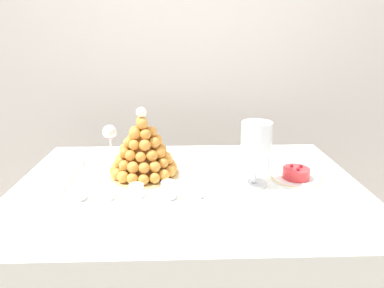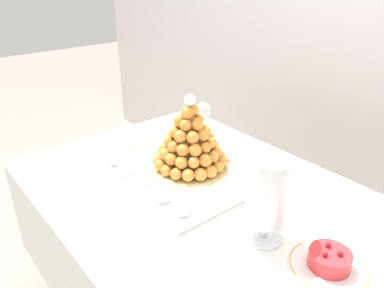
# 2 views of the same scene
# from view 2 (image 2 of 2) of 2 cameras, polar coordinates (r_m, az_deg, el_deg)

# --- Properties ---
(buffet_table) EXTENTS (1.33, 0.90, 0.74)m
(buffet_table) POSITION_cam_2_polar(r_m,az_deg,el_deg) (1.31, 2.29, -12.13)
(buffet_table) COLOR brown
(buffet_table) RESTS_ON ground_plane
(serving_tray) EXTENTS (0.56, 0.40, 0.02)m
(serving_tray) POSITION_cam_2_polar(r_m,az_deg,el_deg) (1.36, -2.54, -4.29)
(serving_tray) COLOR white
(serving_tray) RESTS_ON buffet_table
(croquembouche) EXTENTS (0.28, 0.28, 0.28)m
(croquembouche) POSITION_cam_2_polar(r_m,az_deg,el_deg) (1.34, -0.31, 0.45)
(croquembouche) COLOR tan
(croquembouche) RESTS_ON serving_tray
(dessert_cup_left) EXTENTS (0.06, 0.06, 0.05)m
(dessert_cup_left) POSITION_cam_2_polar(r_m,az_deg,el_deg) (1.44, -11.64, -1.86)
(dessert_cup_left) COLOR silver
(dessert_cup_left) RESTS_ON serving_tray
(dessert_cup_mid_left) EXTENTS (0.06, 0.06, 0.05)m
(dessert_cup_mid_left) POSITION_cam_2_polar(r_m,az_deg,el_deg) (1.36, -9.77, -3.39)
(dessert_cup_mid_left) COLOR silver
(dessert_cup_mid_left) RESTS_ON serving_tray
(dessert_cup_centre) EXTENTS (0.05, 0.05, 0.05)m
(dessert_cup_centre) POSITION_cam_2_polar(r_m,az_deg,el_deg) (1.29, -7.07, -5.10)
(dessert_cup_centre) COLOR silver
(dessert_cup_centre) RESTS_ON serving_tray
(dessert_cup_mid_right) EXTENTS (0.05, 0.05, 0.06)m
(dessert_cup_mid_right) POSITION_cam_2_polar(r_m,az_deg,el_deg) (1.20, -4.48, -7.16)
(dessert_cup_mid_right) COLOR silver
(dessert_cup_mid_right) RESTS_ON serving_tray
(dessert_cup_right) EXTENTS (0.05, 0.05, 0.05)m
(dessert_cup_right) POSITION_cam_2_polar(r_m,az_deg,el_deg) (1.14, -1.37, -9.27)
(dessert_cup_right) COLOR silver
(dessert_cup_right) RESTS_ON serving_tray
(macaron_goblet) EXTENTS (0.11, 0.11, 0.25)m
(macaron_goblet) POSITION_cam_2_polar(r_m,az_deg,el_deg) (1.01, 11.33, -7.07)
(macaron_goblet) COLOR white
(macaron_goblet) RESTS_ON buffet_table
(fruit_tart_plate) EXTENTS (0.20, 0.20, 0.06)m
(fruit_tart_plate) POSITION_cam_2_polar(r_m,az_deg,el_deg) (1.04, 19.86, -16.34)
(fruit_tart_plate) COLOR white
(fruit_tart_plate) RESTS_ON buffet_table
(wine_glass) EXTENTS (0.06, 0.06, 0.16)m
(wine_glass) POSITION_cam_2_polar(r_m,az_deg,el_deg) (1.58, 1.66, 4.80)
(wine_glass) COLOR silver
(wine_glass) RESTS_ON buffet_table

